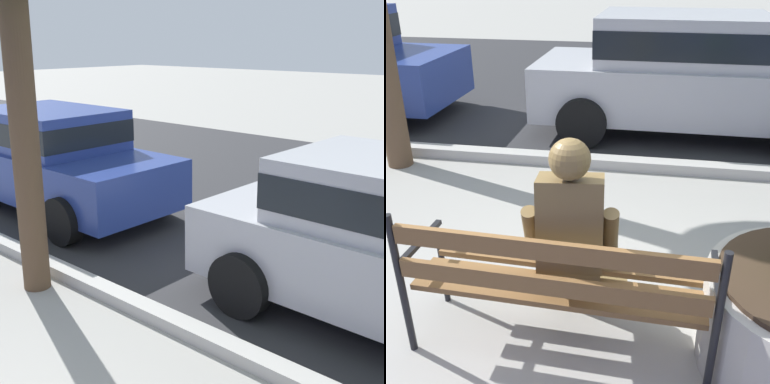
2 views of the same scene
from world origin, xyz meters
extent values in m
cube|color=#B2AFA8|center=(0.00, 2.90, 0.06)|extent=(60.00, 0.20, 0.12)
cylinder|color=brown|center=(-2.29, 2.56, 1.60)|extent=(0.28, 0.28, 3.20)
cube|color=navy|center=(-4.42, 4.35, 0.61)|extent=(4.11, 1.73, 0.70)
cube|color=navy|center=(-4.57, 4.35, 1.26)|extent=(2.14, 1.58, 0.60)
cube|color=black|center=(-4.57, 4.35, 1.26)|extent=(2.15, 1.60, 0.33)
cylinder|color=black|center=(-3.08, 5.19, 0.32)|extent=(0.64, 0.22, 0.64)
cylinder|color=black|center=(-3.10, 3.49, 0.32)|extent=(0.64, 0.22, 0.64)
cylinder|color=black|center=(-5.75, 5.21, 0.32)|extent=(0.64, 0.22, 0.64)
cylinder|color=black|center=(-0.27, 5.21, 0.32)|extent=(0.64, 0.22, 0.64)
cylinder|color=black|center=(-0.29, 3.51, 0.32)|extent=(0.64, 0.22, 0.64)
camera|label=1|loc=(2.39, -0.26, 2.56)|focal=49.52mm
camera|label=2|loc=(0.64, -2.10, 2.17)|focal=43.84mm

